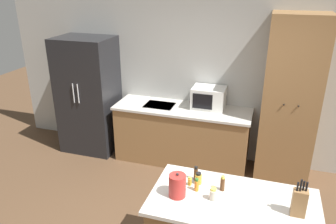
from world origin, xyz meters
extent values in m
cube|color=#B2B2AD|center=(0.00, 2.33, 1.30)|extent=(7.20, 0.06, 2.60)
cube|color=black|center=(-2.16, 1.97, 0.93)|extent=(0.86, 0.67, 1.85)
cylinder|color=silver|center=(-2.20, 1.62, 1.08)|extent=(0.02, 0.02, 0.30)
cylinder|color=silver|center=(-2.12, 1.62, 1.08)|extent=(0.02, 0.02, 0.30)
cube|color=olive|center=(-0.61, 1.99, 0.43)|extent=(2.00, 0.62, 0.86)
cube|color=beige|center=(-0.61, 1.99, 0.88)|extent=(2.04, 0.66, 0.03)
cube|color=#9EA0A3|center=(-0.97, 1.99, 0.89)|extent=(0.44, 0.34, 0.01)
cube|color=olive|center=(0.87, 2.03, 1.15)|extent=(0.72, 0.54, 2.29)
sphere|color=black|center=(0.79, 1.75, 1.19)|extent=(0.02, 0.02, 0.02)
sphere|color=black|center=(0.96, 1.75, 1.19)|extent=(0.02, 0.02, 0.02)
cube|color=beige|center=(0.39, -0.02, 0.90)|extent=(1.43, 0.78, 0.03)
cube|color=white|center=(-0.24, 2.10, 1.05)|extent=(0.48, 0.36, 0.32)
cube|color=black|center=(-0.30, 1.92, 1.05)|extent=(0.29, 0.01, 0.22)
cube|color=olive|center=(0.90, -0.05, 1.04)|extent=(0.11, 0.08, 0.23)
cylinder|color=black|center=(0.87, -0.06, 1.19)|extent=(0.02, 0.02, 0.08)
cylinder|color=black|center=(0.89, -0.06, 1.20)|extent=(0.02, 0.02, 0.10)
cylinder|color=black|center=(0.91, -0.04, 1.19)|extent=(0.02, 0.02, 0.08)
cylinder|color=black|center=(0.94, -0.04, 1.19)|extent=(0.02, 0.02, 0.08)
cylinder|color=orange|center=(0.06, 0.02, 0.97)|extent=(0.04, 0.04, 0.10)
cylinder|color=#286628|center=(0.06, 0.02, 1.03)|extent=(0.03, 0.03, 0.02)
cylinder|color=gold|center=(0.05, 0.14, 0.97)|extent=(0.06, 0.06, 0.09)
cylinder|color=black|center=(0.05, 0.14, 1.02)|extent=(0.05, 0.05, 0.02)
cylinder|color=#563319|center=(0.01, 0.19, 0.98)|extent=(0.04, 0.04, 0.12)
cylinder|color=black|center=(0.01, 0.19, 1.05)|extent=(0.03, 0.03, 0.03)
cylinder|color=beige|center=(0.22, -0.06, 0.97)|extent=(0.06, 0.06, 0.09)
cylinder|color=#E5DB4C|center=(0.22, -0.06, 1.02)|extent=(0.05, 0.05, 0.02)
cylinder|color=gold|center=(-0.02, 0.09, 0.95)|extent=(0.04, 0.04, 0.07)
cylinder|color=#E5DB4C|center=(-0.02, 0.09, 0.99)|extent=(0.03, 0.03, 0.01)
cylinder|color=#563319|center=(0.28, 0.10, 0.98)|extent=(0.04, 0.04, 0.12)
cylinder|color=#E5DB4C|center=(0.28, 0.10, 1.06)|extent=(0.03, 0.03, 0.03)
cylinder|color=#B72D28|center=(-0.09, -0.10, 1.02)|extent=(0.15, 0.15, 0.21)
sphere|color=#262628|center=(-0.09, -0.10, 1.14)|extent=(0.02, 0.02, 0.02)
camera|label=1|loc=(0.55, -2.38, 2.69)|focal=35.00mm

